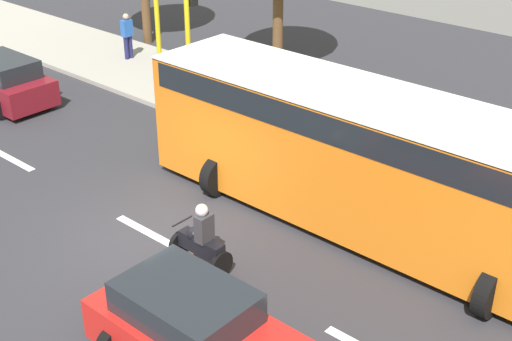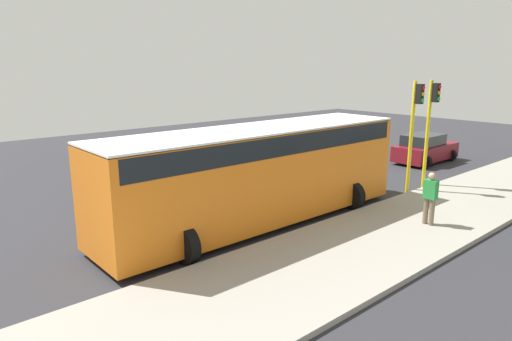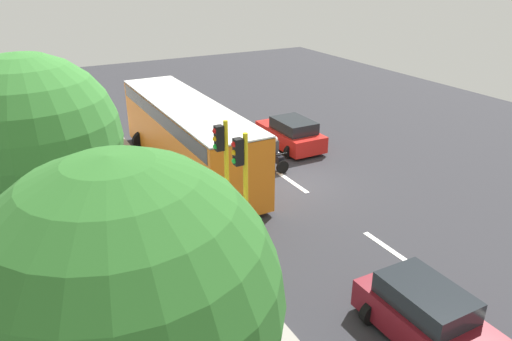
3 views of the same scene
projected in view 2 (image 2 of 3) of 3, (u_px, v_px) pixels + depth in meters
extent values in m
cube|color=#2D2D33|center=(263.00, 186.00, 19.63)|extent=(40.00, 60.00, 0.10)
cube|color=#9E998E|center=(409.00, 226.00, 14.47)|extent=(4.00, 60.00, 0.15)
cube|color=white|center=(135.00, 214.00, 15.77)|extent=(0.20, 2.40, 0.01)
cube|color=white|center=(263.00, 185.00, 19.62)|extent=(0.20, 2.40, 0.01)
cube|color=white|center=(348.00, 165.00, 23.46)|extent=(0.20, 2.40, 0.01)
cube|color=white|center=(410.00, 151.00, 27.31)|extent=(0.20, 2.40, 0.01)
cube|color=red|center=(159.00, 177.00, 18.72)|extent=(1.85, 4.00, 0.80)
cube|color=#1E2328|center=(165.00, 160.00, 18.76)|extent=(1.55, 2.24, 0.56)
cylinder|color=black|center=(139.00, 193.00, 17.33)|extent=(0.64, 0.22, 0.64)
cylinder|color=black|center=(121.00, 184.00, 18.52)|extent=(0.64, 0.22, 0.64)
cylinder|color=black|center=(197.00, 181.00, 19.02)|extent=(0.64, 0.22, 0.64)
cylinder|color=black|center=(177.00, 174.00, 20.21)|extent=(0.64, 0.22, 0.64)
cube|color=maroon|center=(425.00, 152.00, 24.17)|extent=(1.73, 4.01, 0.80)
cube|color=#1E2328|center=(423.00, 140.00, 23.81)|extent=(1.45, 2.25, 0.56)
cylinder|color=black|center=(425.00, 151.00, 25.63)|extent=(0.64, 0.22, 0.64)
cylinder|color=black|center=(450.00, 155.00, 24.52)|extent=(0.64, 0.22, 0.64)
cylinder|color=black|center=(399.00, 157.00, 23.93)|extent=(0.64, 0.22, 0.64)
cylinder|color=black|center=(425.00, 162.00, 22.83)|extent=(0.64, 0.22, 0.64)
cube|color=orange|center=(259.00, 174.00, 14.63)|extent=(2.50, 11.00, 2.90)
cube|color=black|center=(259.00, 141.00, 14.37)|extent=(2.52, 10.56, 0.60)
cube|color=white|center=(259.00, 129.00, 14.29)|extent=(2.50, 11.00, 0.08)
cylinder|color=black|center=(307.00, 183.00, 17.95)|extent=(1.00, 0.30, 1.00)
cylinder|color=black|center=(352.00, 195.00, 16.34)|extent=(1.00, 0.30, 1.00)
cylinder|color=black|center=(146.00, 223.00, 13.44)|extent=(1.00, 0.30, 1.00)
cylinder|color=black|center=(186.00, 245.00, 11.83)|extent=(1.00, 0.30, 1.00)
cylinder|color=black|center=(242.00, 182.00, 18.99)|extent=(0.60, 0.10, 0.60)
cylinder|color=black|center=(220.00, 187.00, 18.22)|extent=(0.60, 0.10, 0.60)
cube|color=black|center=(230.00, 179.00, 18.52)|extent=(0.28, 1.10, 0.36)
sphere|color=black|center=(234.00, 174.00, 18.61)|extent=(0.32, 0.32, 0.32)
cylinder|color=black|center=(241.00, 168.00, 18.79)|extent=(0.55, 0.04, 0.04)
cube|color=#333338|center=(228.00, 168.00, 18.35)|extent=(0.36, 0.24, 0.60)
sphere|color=silver|center=(229.00, 158.00, 18.29)|extent=(0.26, 0.26, 0.26)
cylinder|color=#72604C|center=(426.00, 211.00, 14.38)|extent=(0.16, 0.16, 0.85)
cylinder|color=#72604C|center=(432.00, 212.00, 14.23)|extent=(0.16, 0.16, 0.85)
cube|color=#268C3F|center=(431.00, 189.00, 14.14)|extent=(0.40, 0.24, 0.60)
sphere|color=tan|center=(432.00, 176.00, 14.04)|extent=(0.22, 0.22, 0.22)
cylinder|color=yellow|center=(427.00, 135.00, 18.78)|extent=(0.14, 0.14, 4.50)
cube|color=black|center=(436.00, 93.00, 18.21)|extent=(0.24, 0.24, 0.76)
sphere|color=red|center=(439.00, 87.00, 18.07)|extent=(0.16, 0.16, 0.16)
sphere|color=#F2A50C|center=(439.00, 93.00, 18.13)|extent=(0.16, 0.16, 0.16)
sphere|color=green|center=(438.00, 99.00, 18.18)|extent=(0.16, 0.16, 0.16)
cylinder|color=yellow|center=(411.00, 138.00, 17.97)|extent=(0.14, 0.14, 4.50)
cube|color=black|center=(420.00, 94.00, 17.41)|extent=(0.24, 0.24, 0.76)
sphere|color=red|center=(423.00, 88.00, 17.26)|extent=(0.16, 0.16, 0.16)
sphere|color=#F2A50C|center=(423.00, 94.00, 17.32)|extent=(0.16, 0.16, 0.16)
sphere|color=green|center=(422.00, 100.00, 17.37)|extent=(0.16, 0.16, 0.16)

